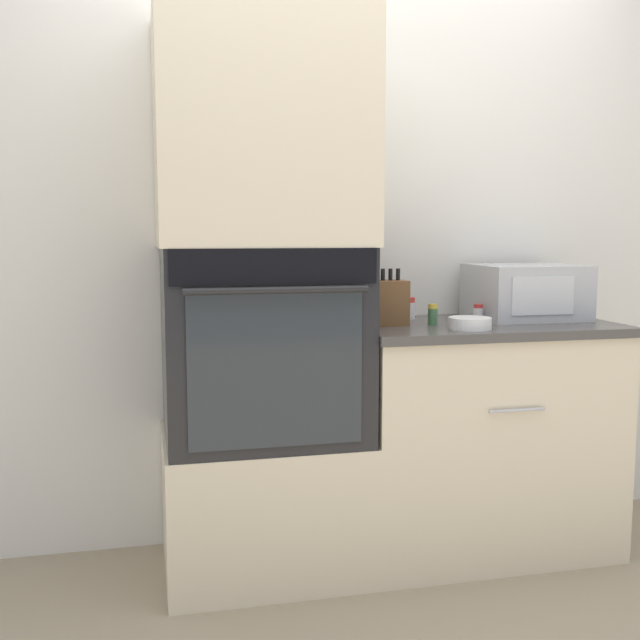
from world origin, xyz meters
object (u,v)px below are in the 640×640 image
at_px(condiment_jar_mid, 478,313).
at_px(condiment_jar_far, 390,307).
at_px(knife_block, 390,302).
at_px(condiment_jar_back, 409,309).
at_px(microwave, 526,292).
at_px(condiment_jar_near, 433,315).
at_px(wall_oven, 262,342).
at_px(bowl, 470,323).

xyz_separation_m(condiment_jar_mid, condiment_jar_far, (-0.31, 0.18, 0.02)).
distance_m(knife_block, condiment_jar_back, 0.21).
xyz_separation_m(microwave, condiment_jar_back, (-0.48, 0.08, -0.07)).
bearing_deg(microwave, condiment_jar_mid, -165.09).
height_order(condiment_jar_near, condiment_jar_back, condiment_jar_back).
height_order(condiment_jar_mid, condiment_jar_back, condiment_jar_back).
xyz_separation_m(wall_oven, microwave, (1.11, 0.08, 0.16)).
relative_size(knife_block, bowl, 1.37).
bearing_deg(condiment_jar_near, wall_oven, 176.82).
relative_size(knife_block, condiment_jar_back, 2.41).
height_order(knife_block, condiment_jar_mid, knife_block).
distance_m(microwave, condiment_jar_near, 0.48).
bearing_deg(condiment_jar_near, condiment_jar_mid, 14.82).
height_order(bowl, condiment_jar_mid, condiment_jar_mid).
distance_m(microwave, condiment_jar_mid, 0.26).
xyz_separation_m(condiment_jar_near, condiment_jar_mid, (0.22, 0.06, -0.01)).
bearing_deg(condiment_jar_far, condiment_jar_mid, -29.66).
relative_size(knife_block, condiment_jar_far, 2.07).
bearing_deg(condiment_jar_back, wall_oven, -165.34).
bearing_deg(condiment_jar_mid, condiment_jar_near, -165.18).
height_order(wall_oven, condiment_jar_near, wall_oven).
height_order(knife_block, condiment_jar_near, knife_block).
xyz_separation_m(bowl, condiment_jar_near, (-0.09, 0.14, 0.02)).
bearing_deg(condiment_jar_back, bowl, -71.79).
relative_size(microwave, condiment_jar_near, 5.19).
bearing_deg(microwave, condiment_jar_far, 168.46).
bearing_deg(condiment_jar_far, knife_block, -108.59).
bearing_deg(condiment_jar_far, condiment_jar_back, -23.61).
bearing_deg(wall_oven, condiment_jar_mid, 1.35).
bearing_deg(knife_block, wall_oven, -179.08).
xyz_separation_m(condiment_jar_far, condiment_jar_back, (0.07, -0.03, -0.01)).
relative_size(wall_oven, condiment_jar_near, 8.77).
relative_size(wall_oven, knife_block, 3.31).
bearing_deg(microwave, condiment_jar_back, 170.39).
height_order(microwave, bowl, microwave).
xyz_separation_m(condiment_jar_near, condiment_jar_back, (-0.02, 0.20, 0.00)).
distance_m(wall_oven, knife_block, 0.52).
height_order(knife_block, condiment_jar_back, knife_block).
bearing_deg(wall_oven, knife_block, 0.92).
relative_size(condiment_jar_mid, condiment_jar_far, 0.68).
height_order(wall_oven, knife_block, wall_oven).
distance_m(condiment_jar_mid, condiment_jar_far, 0.36).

